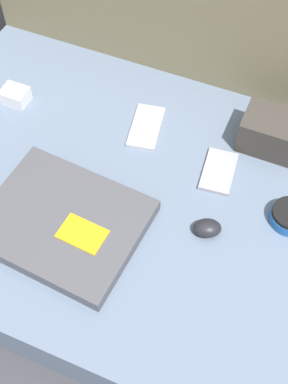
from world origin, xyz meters
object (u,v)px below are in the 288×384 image
(computer_mouse, at_px, (207,228))
(charger_brick, at_px, (15,96))
(phone_silver, at_px, (146,127))
(laptop, at_px, (63,222))
(phone_black, at_px, (219,171))
(camera_pouch, at_px, (271,132))

(computer_mouse, distance_m, charger_brick, 0.56)
(phone_silver, relative_size, charger_brick, 2.31)
(laptop, height_order, phone_black, laptop)
(phone_black, distance_m, camera_pouch, 0.14)
(camera_pouch, xyz_separation_m, charger_brick, (-0.58, -0.10, -0.02))
(phone_silver, distance_m, camera_pouch, 0.28)
(phone_silver, distance_m, phone_black, 0.20)
(computer_mouse, height_order, phone_black, computer_mouse)
(phone_silver, height_order, charger_brick, charger_brick)
(phone_black, xyz_separation_m, camera_pouch, (0.08, 0.12, 0.04))
(laptop, distance_m, computer_mouse, 0.29)
(camera_pouch, bearing_deg, laptop, -131.10)
(laptop, xyz_separation_m, charger_brick, (-0.27, 0.26, 0.00))
(laptop, distance_m, charger_brick, 0.37)
(computer_mouse, relative_size, charger_brick, 1.14)
(laptop, bearing_deg, camera_pouch, 53.23)
(phone_silver, height_order, phone_black, same)
(computer_mouse, height_order, charger_brick, charger_brick)
(computer_mouse, bearing_deg, charger_brick, 140.20)
(phone_silver, xyz_separation_m, phone_black, (0.19, -0.06, 0.00))
(phone_black, xyz_separation_m, charger_brick, (-0.51, 0.01, 0.01))
(laptop, height_order, phone_silver, laptop)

